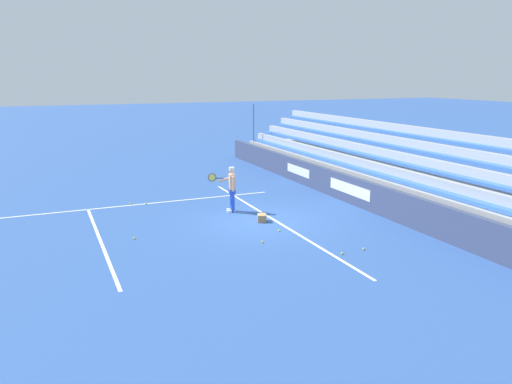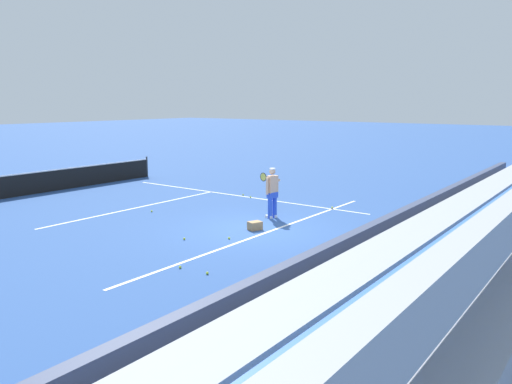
% 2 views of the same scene
% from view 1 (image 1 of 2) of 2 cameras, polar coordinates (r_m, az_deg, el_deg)
% --- Properties ---
extents(ground_plane, '(160.00, 160.00, 0.00)m').
position_cam_1_polar(ground_plane, '(17.75, 0.58, -3.36)').
color(ground_plane, '#2D5193').
extents(court_baseline_white, '(12.00, 0.10, 0.01)m').
position_cam_1_polar(court_baseline_white, '(17.95, 2.04, -3.17)').
color(court_baseline_white, white).
rests_on(court_baseline_white, ground).
extents(court_sideline_white, '(0.10, 12.00, 0.01)m').
position_cam_1_polar(court_sideline_white, '(20.51, -14.47, -1.51)').
color(court_sideline_white, white).
rests_on(court_sideline_white, ground).
extents(court_service_line_white, '(8.22, 0.10, 0.01)m').
position_cam_1_polar(court_service_line_white, '(16.41, -17.35, -5.35)').
color(court_service_line_white, white).
rests_on(court_service_line_white, ground).
extents(back_wall_sponsor_board, '(27.53, 0.25, 1.10)m').
position_cam_1_polar(back_wall_sponsor_board, '(19.77, 12.35, -0.31)').
color(back_wall_sponsor_board, '#384260').
rests_on(back_wall_sponsor_board, ground).
extents(bleacher_stand, '(26.16, 3.20, 3.40)m').
position_cam_1_polar(bleacher_stand, '(21.07, 17.34, 0.81)').
color(bleacher_stand, '#9EA3A8').
rests_on(bleacher_stand, ground).
extents(tennis_player, '(0.71, 0.96, 1.71)m').
position_cam_1_polar(tennis_player, '(18.80, -2.83, 0.38)').
color(tennis_player, blue).
rests_on(tennis_player, ground).
extents(ball_box_cardboard, '(0.48, 0.42, 0.26)m').
position_cam_1_polar(ball_box_cardboard, '(17.69, 0.67, -2.98)').
color(ball_box_cardboard, '#A87F51').
rests_on(ball_box_cardboard, ground).
extents(tennis_ball_by_box, '(0.07, 0.07, 0.07)m').
position_cam_1_polar(tennis_ball_by_box, '(15.49, 0.73, -5.72)').
color(tennis_ball_by_box, '#CCE533').
rests_on(tennis_ball_by_box, ground).
extents(tennis_ball_on_baseline, '(0.07, 0.07, 0.07)m').
position_cam_1_polar(tennis_ball_on_baseline, '(20.68, -14.10, -1.28)').
color(tennis_ball_on_baseline, '#CCE533').
rests_on(tennis_ball_on_baseline, ground).
extents(tennis_ball_toward_net, '(0.07, 0.07, 0.07)m').
position_cam_1_polar(tennis_ball_toward_net, '(16.30, -13.72, -5.13)').
color(tennis_ball_toward_net, '#CCE533').
rests_on(tennis_ball_toward_net, ground).
extents(tennis_ball_near_player, '(0.07, 0.07, 0.07)m').
position_cam_1_polar(tennis_ball_near_player, '(15.22, 12.21, -6.38)').
color(tennis_ball_near_player, '#CCE533').
rests_on(tennis_ball_near_player, ground).
extents(tennis_ball_far_right, '(0.07, 0.07, 0.07)m').
position_cam_1_polar(tennis_ball_far_right, '(21.70, -2.94, -0.23)').
color(tennis_ball_far_right, '#CCE533').
rests_on(tennis_ball_far_right, ground).
extents(tennis_ball_midcourt, '(0.07, 0.07, 0.07)m').
position_cam_1_polar(tennis_ball_midcourt, '(16.60, 2.67, -4.43)').
color(tennis_ball_midcourt, '#CCE533').
rests_on(tennis_ball_midcourt, ground).
extents(tennis_ball_far_left, '(0.07, 0.07, 0.07)m').
position_cam_1_polar(tennis_ball_far_left, '(14.73, 9.79, -6.93)').
color(tennis_ball_far_left, '#CCE533').
rests_on(tennis_ball_far_left, ground).
extents(tennis_ball_stray_back, '(0.07, 0.07, 0.07)m').
position_cam_1_polar(tennis_ball_stray_back, '(20.56, -12.45, -1.28)').
color(tennis_ball_stray_back, '#CCE533').
rests_on(tennis_ball_stray_back, ground).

